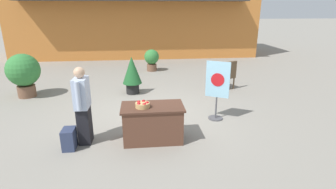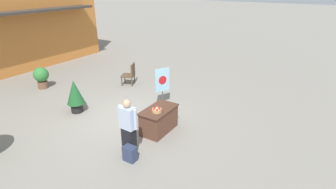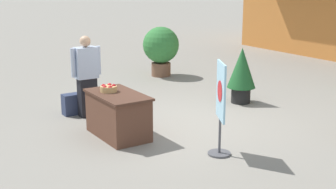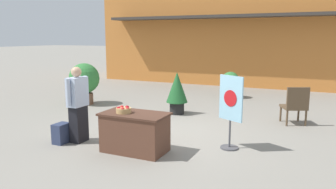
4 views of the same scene
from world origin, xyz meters
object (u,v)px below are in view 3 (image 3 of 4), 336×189
at_px(apple_basket, 109,88).
at_px(person_visitor, 87,76).
at_px(backpack, 71,104).
at_px(potted_plant_near_right, 242,72).
at_px(poster_board, 221,105).
at_px(display_table, 118,115).
at_px(potted_plant_near_left, 161,47).

relative_size(apple_basket, person_visitor, 0.18).
bearing_deg(person_visitor, backpack, -137.19).
bearing_deg(apple_basket, potted_plant_near_right, 95.02).
xyz_separation_m(person_visitor, poster_board, (3.02, 0.89, -0.01)).
xyz_separation_m(display_table, potted_plant_near_right, (-0.49, 3.24, 0.30)).
height_order(backpack, potted_plant_near_right, potted_plant_near_right).
bearing_deg(potted_plant_near_right, backpack, -108.78).
distance_m(display_table, backpack, 1.68).
height_order(display_table, person_visitor, person_visitor).
relative_size(display_table, person_visitor, 0.80).
xyz_separation_m(display_table, potted_plant_near_left, (-3.79, 3.26, 0.41)).
bearing_deg(apple_basket, potted_plant_near_left, 137.21).
bearing_deg(potted_plant_near_left, apple_basket, -42.79).
xyz_separation_m(person_visitor, backpack, (-0.27, -0.24, -0.60)).
height_order(display_table, backpack, display_table).
relative_size(apple_basket, backpack, 0.69).
distance_m(apple_basket, poster_board, 2.08).
relative_size(apple_basket, potted_plant_near_left, 0.21).
distance_m(person_visitor, backpack, 0.70).
distance_m(display_table, person_visitor, 1.45).
xyz_separation_m(potted_plant_near_left, potted_plant_near_right, (3.30, -0.01, -0.11)).
distance_m(person_visitor, poster_board, 3.15).
xyz_separation_m(apple_basket, potted_plant_near_left, (-3.59, 3.33, -0.03)).
xyz_separation_m(apple_basket, poster_board, (1.83, 1.00, -0.02)).
xyz_separation_m(backpack, potted_plant_near_left, (-2.13, 3.46, 0.59)).
xyz_separation_m(display_table, backpack, (-1.66, -0.20, -0.17)).
bearing_deg(potted_plant_near_left, backpack, -58.37).
relative_size(potted_plant_near_left, potted_plant_near_right, 1.12).
relative_size(backpack, potted_plant_near_left, 0.31).
height_order(person_visitor, potted_plant_near_right, person_visitor).
height_order(poster_board, potted_plant_near_left, poster_board).
bearing_deg(poster_board, potted_plant_near_left, -85.19).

